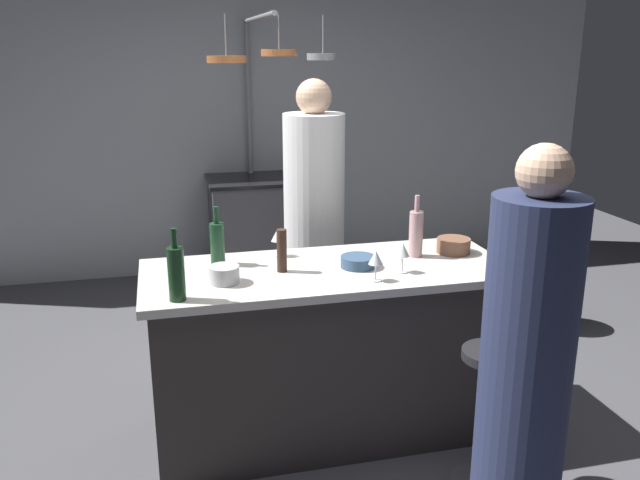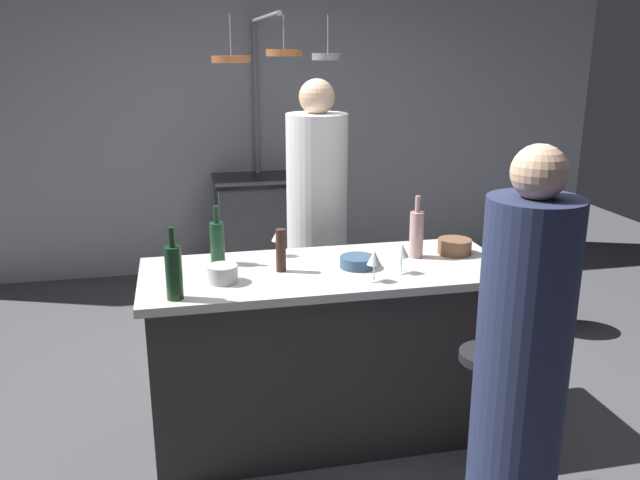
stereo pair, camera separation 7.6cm
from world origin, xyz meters
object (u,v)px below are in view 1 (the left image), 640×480
stove_range (256,229)px  bar_stool_right (487,413)px  wine_bottle_red (176,273)px  wine_bottle_green (217,243)px  guest_right (525,375)px  potted_plant (545,287)px  mixing_bowl_steel (224,274)px  mixing_bowl_wooden (453,246)px  wine_glass_near_left_guest (376,259)px  wine_bottle_rose (416,233)px  pepper_mill (282,251)px  chef (314,234)px  wine_glass_by_chef (403,251)px  mixing_bowl_blue (358,262)px  wine_glass_near_right_guest (278,236)px

stove_range → bar_stool_right: 3.12m
wine_bottle_red → wine_bottle_green: 0.50m
guest_right → wine_bottle_red: bearing=150.1°
stove_range → potted_plant: 2.39m
mixing_bowl_steel → mixing_bowl_wooden: 1.23m
bar_stool_right → wine_glass_near_left_guest: bearing=136.4°
potted_plant → wine_bottle_rose: (-1.36, -0.87, 0.73)m
pepper_mill → wine_bottle_green: 0.34m
chef → potted_plant: chef is taller
potted_plant → wine_glass_by_chef: wine_glass_by_chef is taller
guest_right → mixing_bowl_wooden: (0.19, 1.06, 0.18)m
wine_bottle_red → wine_glass_by_chef: wine_bottle_red is taller
stove_range → potted_plant: stove_range is taller
mixing_bowl_blue → mixing_bowl_wooden: (0.56, 0.11, 0.01)m
stove_range → wine_bottle_green: size_ratio=3.01×
bar_stool_right → mixing_bowl_blue: size_ratio=3.92×
guest_right → wine_glass_near_right_guest: 1.44m
wine_glass_by_chef → mixing_bowl_steel: wine_glass_by_chef is taller
wine_glass_by_chef → mixing_bowl_wooden: (0.37, 0.23, -0.07)m
wine_glass_near_left_guest → mixing_bowl_wooden: 0.63m
wine_bottle_red → wine_glass_near_left_guest: 0.90m
wine_glass_near_right_guest → wine_bottle_green: bearing=-168.6°
potted_plant → mixing_bowl_blue: bearing=-150.3°
wine_glass_by_chef → mixing_bowl_wooden: 0.45m
wine_bottle_rose → wine_glass_by_chef: 0.27m
wine_glass_near_left_guest → bar_stool_right: bearing=-43.6°
chef → wine_glass_near_right_guest: (-0.34, -0.63, 0.19)m
guest_right → wine_glass_by_chef: guest_right is taller
chef → wine_bottle_rose: chef is taller
wine_bottle_red → wine_glass_near_left_guest: wine_bottle_red is taller
potted_plant → wine_glass_near_right_guest: size_ratio=3.56×
potted_plant → wine_glass_near_right_guest: 2.28m
chef → wine_glass_near_left_guest: chef is taller
wine_bottle_rose → wine_bottle_green: 1.01m
stove_range → wine_bottle_red: 2.87m
wine_bottle_red → chef: bearing=52.7°
pepper_mill → wine_glass_near_left_guest: 0.46m
wine_glass_near_right_guest → mixing_bowl_steel: 0.47m
wine_glass_near_left_guest → wine_glass_near_right_guest: (-0.37, 0.48, 0.00)m
bar_stool_right → wine_bottle_green: size_ratio=2.30×
wine_bottle_green → mixing_bowl_blue: wine_bottle_green is taller
mixing_bowl_steel → wine_glass_near_left_guest: bearing=-11.3°
wine_bottle_rose → wine_glass_near_right_guest: wine_bottle_rose is taller
bar_stool_right → wine_bottle_green: (-1.09, 0.81, 0.64)m
stove_range → wine_glass_by_chef: (0.33, -2.60, 0.56)m
guest_right → wine_bottle_rose: bearing=91.6°
stove_range → mixing_bowl_blue: bearing=-86.5°
bar_stool_right → pepper_mill: 1.19m
guest_right → wine_bottle_red: 1.46m
guest_right → mixing_bowl_steel: guest_right is taller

